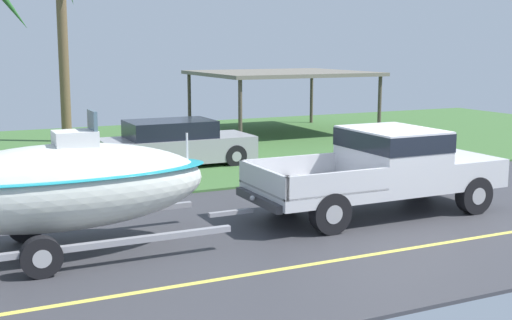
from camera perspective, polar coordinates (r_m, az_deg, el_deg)
ground at (r=21.12m, az=-1.89°, el=0.23°), size 36.00×22.00×0.11m
pickup_truck_towing at (r=14.30m, az=11.47°, el=-0.45°), size 5.64×2.10×1.79m
boat_on_trailer at (r=11.59m, az=-16.44°, el=-2.20°), size 6.31×2.31×2.44m
parked_sedan_near at (r=19.44m, az=-6.94°, el=1.36°), size 4.39×1.83×1.38m
carport_awning at (r=26.40m, az=2.16°, el=7.39°), size 6.35×5.67×2.51m
palm_tree_mid at (r=24.96m, az=-16.50°, el=13.12°), size 2.97×2.69×6.91m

